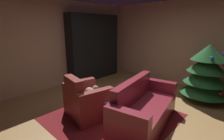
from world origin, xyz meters
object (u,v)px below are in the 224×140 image
(coffee_table, at_px, (111,98))
(decorated_tree, at_px, (206,73))
(armchair_red, at_px, (86,101))
(bookshelf_unit, at_px, (97,48))
(book_stack_on_table, at_px, (112,95))
(bottle_on_table, at_px, (118,93))
(couch_red, at_px, (144,109))

(coffee_table, bearing_deg, decorated_tree, 60.76)
(armchair_red, bearing_deg, bookshelf_unit, 132.91)
(armchair_red, distance_m, decorated_tree, 3.07)
(decorated_tree, bearing_deg, book_stack_on_table, -117.82)
(book_stack_on_table, height_order, bottle_on_table, bottle_on_table)
(couch_red, height_order, bottle_on_table, couch_red)
(book_stack_on_table, xyz_separation_m, bottle_on_table, (0.13, 0.04, 0.07))
(bookshelf_unit, distance_m, coffee_table, 2.89)
(coffee_table, bearing_deg, bottle_on_table, 1.91)
(coffee_table, relative_size, decorated_tree, 0.46)
(decorated_tree, bearing_deg, coffee_table, -119.24)
(coffee_table, relative_size, book_stack_on_table, 3.05)
(bottle_on_table, bearing_deg, couch_red, 20.64)
(bookshelf_unit, relative_size, armchair_red, 2.20)
(armchair_red, bearing_deg, book_stack_on_table, 40.50)
(book_stack_on_table, relative_size, bottle_on_table, 0.69)
(bottle_on_table, relative_size, decorated_tree, 0.22)
(bottle_on_table, bearing_deg, coffee_table, -178.09)
(armchair_red, height_order, bottle_on_table, armchair_red)
(bookshelf_unit, bearing_deg, bottle_on_table, -33.99)
(coffee_table, distance_m, bottle_on_table, 0.25)
(bookshelf_unit, distance_m, couch_red, 3.39)
(bookshelf_unit, bearing_deg, couch_red, -26.22)
(bookshelf_unit, xyz_separation_m, bottle_on_table, (2.45, -1.65, -0.55))
(bookshelf_unit, relative_size, coffee_table, 3.42)
(couch_red, distance_m, book_stack_on_table, 0.70)
(couch_red, xyz_separation_m, book_stack_on_table, (-0.64, -0.23, 0.17))
(armchair_red, bearing_deg, bottle_on_table, 35.72)
(bookshelf_unit, xyz_separation_m, book_stack_on_table, (2.32, -1.69, -0.62))
(bottle_on_table, bearing_deg, book_stack_on_table, -163.96)
(armchair_red, xyz_separation_m, coffee_table, (0.36, 0.39, 0.06))
(couch_red, distance_m, coffee_table, 0.73)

